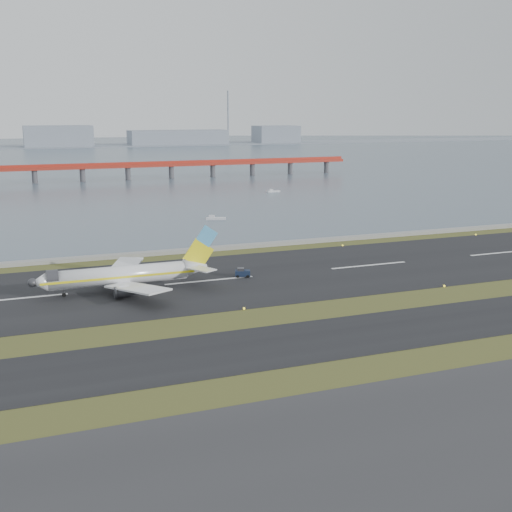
# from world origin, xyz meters

# --- Properties ---
(ground) EXTENTS (1000.00, 1000.00, 0.00)m
(ground) POSITION_xyz_m (0.00, 0.00, 0.00)
(ground) COLOR #334317
(ground) RESTS_ON ground
(apron_strip) EXTENTS (1000.00, 50.00, 0.10)m
(apron_strip) POSITION_xyz_m (0.00, -55.00, 0.05)
(apron_strip) COLOR #2A2A2D
(apron_strip) RESTS_ON ground
(taxiway_strip) EXTENTS (1000.00, 18.00, 0.10)m
(taxiway_strip) POSITION_xyz_m (0.00, -12.00, 0.05)
(taxiway_strip) COLOR black
(taxiway_strip) RESTS_ON ground
(runway_strip) EXTENTS (1000.00, 45.00, 0.10)m
(runway_strip) POSITION_xyz_m (0.00, 30.00, 0.05)
(runway_strip) COLOR black
(runway_strip) RESTS_ON ground
(seawall) EXTENTS (1000.00, 2.50, 1.00)m
(seawall) POSITION_xyz_m (0.00, 60.00, 0.50)
(seawall) COLOR gray
(seawall) RESTS_ON ground
(bay_water) EXTENTS (1400.00, 800.00, 1.30)m
(bay_water) POSITION_xyz_m (0.00, 460.00, 0.00)
(bay_water) COLOR #41525D
(bay_water) RESTS_ON ground
(red_pier) EXTENTS (260.00, 5.00, 10.20)m
(red_pier) POSITION_xyz_m (20.00, 250.00, 7.28)
(red_pier) COLOR #A72A1C
(red_pier) RESTS_ON ground
(far_shoreline) EXTENTS (1400.00, 80.00, 60.50)m
(far_shoreline) POSITION_xyz_m (13.62, 620.00, 6.07)
(far_shoreline) COLOR gray
(far_shoreline) RESTS_ON ground
(airliner) EXTENTS (38.52, 32.89, 12.80)m
(airliner) POSITION_xyz_m (-18.34, 28.17, 3.46)
(airliner) COLOR white
(airliner) RESTS_ON ground
(pushback_tug) EXTENTS (3.74, 2.79, 2.13)m
(pushback_tug) POSITION_xyz_m (7.79, 30.42, 1.04)
(pushback_tug) COLOR #131E35
(pushback_tug) RESTS_ON ground
(workboat_near) EXTENTS (6.97, 4.35, 1.62)m
(workboat_near) POSITION_xyz_m (25.32, 107.43, 0.51)
(workboat_near) COLOR silver
(workboat_near) RESTS_ON ground
(workboat_far) EXTENTS (6.33, 2.38, 1.51)m
(workboat_far) POSITION_xyz_m (73.10, 172.13, 0.48)
(workboat_far) COLOR silver
(workboat_far) RESTS_ON ground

